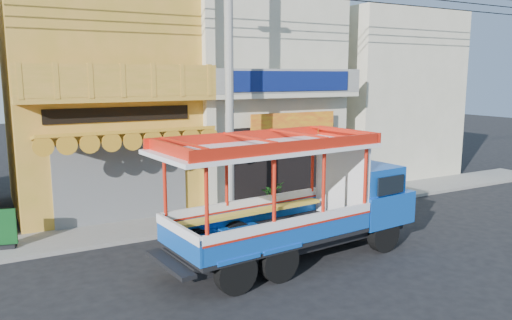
{
  "coord_description": "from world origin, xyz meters",
  "views": [
    {
      "loc": [
        -7.77,
        -10.7,
        4.75
      ],
      "look_at": [
        -0.5,
        2.5,
        2.19
      ],
      "focal_mm": 35.0,
      "sensor_mm": 36.0,
      "label": 1
    }
  ],
  "objects_px": {
    "songthaew_truck": "(309,197)",
    "potted_plant_a": "(272,194)",
    "utility_pole": "(234,66)",
    "potted_plant_b": "(345,182)",
    "green_sign": "(3,232)"
  },
  "relations": [
    {
      "from": "songthaew_truck",
      "to": "potted_plant_a",
      "type": "height_order",
      "value": "songthaew_truck"
    },
    {
      "from": "utility_pole",
      "to": "potted_plant_a",
      "type": "distance_m",
      "value": 4.95
    },
    {
      "from": "utility_pole",
      "to": "potted_plant_b",
      "type": "height_order",
      "value": "utility_pole"
    },
    {
      "from": "potted_plant_a",
      "to": "potted_plant_b",
      "type": "bearing_deg",
      "value": -16.09
    },
    {
      "from": "songthaew_truck",
      "to": "green_sign",
      "type": "relative_size",
      "value": 6.73
    },
    {
      "from": "songthaew_truck",
      "to": "green_sign",
      "type": "xyz_separation_m",
      "value": [
        -7.1,
        4.17,
        -1.02
      ]
    },
    {
      "from": "utility_pole",
      "to": "potted_plant_b",
      "type": "relative_size",
      "value": 26.28
    },
    {
      "from": "utility_pole",
      "to": "songthaew_truck",
      "type": "distance_m",
      "value": 4.94
    },
    {
      "from": "potted_plant_a",
      "to": "songthaew_truck",
      "type": "bearing_deg",
      "value": -125.96
    },
    {
      "from": "utility_pole",
      "to": "green_sign",
      "type": "bearing_deg",
      "value": 174.51
    },
    {
      "from": "utility_pole",
      "to": "songthaew_truck",
      "type": "xyz_separation_m",
      "value": [
        0.43,
        -3.53,
        -3.43
      ]
    },
    {
      "from": "utility_pole",
      "to": "green_sign",
      "type": "height_order",
      "value": "utility_pole"
    },
    {
      "from": "songthaew_truck",
      "to": "potted_plant_a",
      "type": "bearing_deg",
      "value": 71.05
    },
    {
      "from": "utility_pole",
      "to": "potted_plant_a",
      "type": "relative_size",
      "value": 31.33
    },
    {
      "from": "green_sign",
      "to": "potted_plant_b",
      "type": "bearing_deg",
      "value": 1.46
    }
  ]
}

